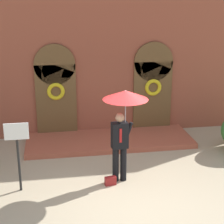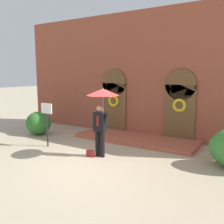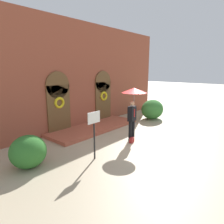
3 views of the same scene
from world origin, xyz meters
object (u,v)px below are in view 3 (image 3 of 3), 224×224
object	(u,v)px
sign_post	(94,128)
shrub_left	(28,152)
shrub_right	(152,109)
handbag	(132,140)
person_with_umbrella	(134,98)

from	to	relation	value
sign_post	shrub_left	xyz separation A→B (m)	(-1.84, 1.18, -0.62)
shrub_left	shrub_right	xyz separation A→B (m)	(8.43, 0.18, 0.08)
handbag	shrub_left	world-z (taller)	shrub_left
sign_post	shrub_left	bearing A→B (deg)	147.19
sign_post	person_with_umbrella	bearing A→B (deg)	2.21
shrub_right	handbag	bearing A→B (deg)	-161.60
handbag	shrub_left	distance (m)	4.24
handbag	sign_post	xyz separation A→B (m)	(-2.18, 0.10, 1.05)
handbag	shrub_right	world-z (taller)	shrub_right
person_with_umbrella	sign_post	bearing A→B (deg)	-177.79
handbag	shrub_right	size ratio (longest dim) A/B	0.17
sign_post	shrub_right	xyz separation A→B (m)	(6.59, 1.37, -0.54)
person_with_umbrella	shrub_right	size ratio (longest dim) A/B	1.45
person_with_umbrella	shrub_left	distance (m)	4.71
person_with_umbrella	handbag	size ratio (longest dim) A/B	8.44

